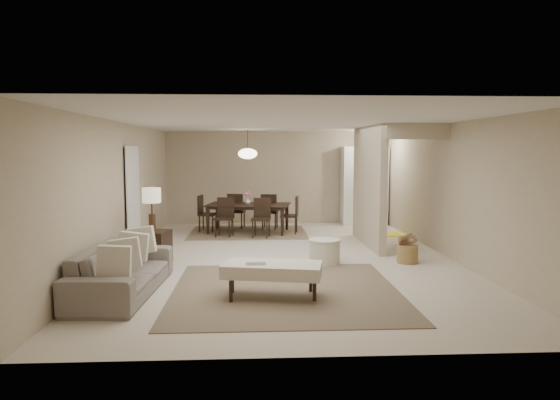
{
  "coord_description": "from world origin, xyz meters",
  "views": [
    {
      "loc": [
        -0.61,
        -9.13,
        1.99
      ],
      "look_at": [
        -0.12,
        0.37,
        1.05
      ],
      "focal_mm": 32.0,
      "sensor_mm": 36.0,
      "label": 1
    }
  ],
  "objects": [
    {
      "name": "yellow_mat",
      "position": [
        2.54,
        2.42,
        0.01
      ],
      "size": [
        1.02,
        0.75,
        0.01
      ],
      "primitive_type": "cube",
      "rotation": [
        0.0,
        0.0,
        0.22
      ],
      "color": "#FFF528",
      "rests_on": "floor"
    },
    {
      "name": "doorway",
      "position": [
        -2.97,
        0.6,
        1.02
      ],
      "size": [
        0.04,
        0.9,
        2.04
      ],
      "primitive_type": "cube",
      "color": "black",
      "rests_on": "floor"
    },
    {
      "name": "pendant_light",
      "position": [
        -0.77,
        2.92,
        1.92
      ],
      "size": [
        0.46,
        0.46,
        0.71
      ],
      "color": "#46301E",
      "rests_on": "ceiling"
    },
    {
      "name": "dining_chairs",
      "position": [
        -0.77,
        2.92,
        0.45
      ],
      "size": [
        2.46,
        1.95,
        0.9
      ],
      "color": "black",
      "rests_on": "dining_rug"
    },
    {
      "name": "living_rug",
      "position": [
        -0.17,
        -2.21,
        0.01
      ],
      "size": [
        3.2,
        3.2,
        0.01
      ],
      "primitive_type": "cube",
      "color": "brown",
      "rests_on": "floor"
    },
    {
      "name": "partition",
      "position": [
        1.8,
        1.25,
        1.25
      ],
      "size": [
        0.15,
        2.5,
        2.5
      ],
      "primitive_type": "cube",
      "color": "tan",
      "rests_on": "floor"
    },
    {
      "name": "dining_rug",
      "position": [
        -0.77,
        2.92,
        0.01
      ],
      "size": [
        2.8,
        2.1,
        0.01
      ],
      "primitive_type": "cube",
      "color": "brown",
      "rests_on": "floor"
    },
    {
      "name": "ottoman_bench",
      "position": [
        -0.37,
        -2.51,
        0.38
      ],
      "size": [
        1.42,
        0.85,
        0.47
      ],
      "rotation": [
        0.0,
        0.0,
        -0.19
      ],
      "color": "beige",
      "rests_on": "living_rug"
    },
    {
      "name": "flush_light",
      "position": [
        2.3,
        3.2,
        2.46
      ],
      "size": [
        0.44,
        0.44,
        0.05
      ],
      "primitive_type": "cylinder",
      "color": "white",
      "rests_on": "ceiling"
    },
    {
      "name": "wicker_basket",
      "position": [
        2.11,
        -0.52,
        0.16
      ],
      "size": [
        0.46,
        0.46,
        0.31
      ],
      "primitive_type": "cylinder",
      "rotation": [
        0.0,
        0.0,
        -0.32
      ],
      "color": "olive",
      "rests_on": "floor"
    },
    {
      "name": "left_wall",
      "position": [
        -3.0,
        0.0,
        1.25
      ],
      "size": [
        0.0,
        9.0,
        9.0
      ],
      "primitive_type": "plane",
      "rotation": [
        1.57,
        0.0,
        1.57
      ],
      "color": "tan",
      "rests_on": "floor"
    },
    {
      "name": "ceiling",
      "position": [
        0.0,
        0.0,
        2.5
      ],
      "size": [
        9.0,
        9.0,
        0.0
      ],
      "primitive_type": "plane",
      "rotation": [
        3.14,
        0.0,
        0.0
      ],
      "color": "white",
      "rests_on": "back_wall"
    },
    {
      "name": "floor",
      "position": [
        0.0,
        0.0,
        0.0
      ],
      "size": [
        9.0,
        9.0,
        0.0
      ],
      "primitive_type": "plane",
      "color": "beige",
      "rests_on": "ground"
    },
    {
      "name": "vase",
      "position": [
        -0.77,
        2.92,
        0.77
      ],
      "size": [
        0.16,
        0.16,
        0.14
      ],
      "primitive_type": "imported",
      "rotation": [
        0.0,
        0.0,
        0.2
      ],
      "color": "white",
      "rests_on": "dining_table"
    },
    {
      "name": "right_wall",
      "position": [
        3.0,
        0.0,
        1.25
      ],
      "size": [
        0.0,
        9.0,
        9.0
      ],
      "primitive_type": "plane",
      "rotation": [
        1.57,
        0.0,
        -1.57
      ],
      "color": "tan",
      "rests_on": "floor"
    },
    {
      "name": "table_lamp",
      "position": [
        -2.4,
        -0.38,
        1.15
      ],
      "size": [
        0.32,
        0.32,
        0.76
      ],
      "color": "#46301E",
      "rests_on": "side_table"
    },
    {
      "name": "back_wall",
      "position": [
        0.0,
        4.5,
        1.25
      ],
      "size": [
        6.0,
        0.0,
        6.0
      ],
      "primitive_type": "plane",
      "rotation": [
        1.57,
        0.0,
        0.0
      ],
      "color": "tan",
      "rests_on": "floor"
    },
    {
      "name": "pantry_cabinet",
      "position": [
        2.35,
        4.15,
        1.05
      ],
      "size": [
        1.2,
        0.55,
        2.1
      ],
      "primitive_type": "cube",
      "color": "white",
      "rests_on": "floor"
    },
    {
      "name": "round_pouf",
      "position": [
        0.62,
        -0.53,
        0.22
      ],
      "size": [
        0.56,
        0.56,
        0.44
      ],
      "primitive_type": "cylinder",
      "color": "beige",
      "rests_on": "floor"
    },
    {
      "name": "sofa",
      "position": [
        -2.45,
        -2.21,
        0.34
      ],
      "size": [
        2.35,
        1.03,
        0.67
      ],
      "primitive_type": "imported",
      "rotation": [
        0.0,
        0.0,
        1.52
      ],
      "color": "slate",
      "rests_on": "floor"
    },
    {
      "name": "side_table",
      "position": [
        -2.4,
        -0.38,
        0.29
      ],
      "size": [
        0.63,
        0.63,
        0.59
      ],
      "primitive_type": "cube",
      "rotation": [
        0.0,
        0.0,
        -0.2
      ],
      "color": "black",
      "rests_on": "floor"
    },
    {
      "name": "dining_table",
      "position": [
        -0.77,
        2.92,
        0.35
      ],
      "size": [
        2.15,
        1.45,
        0.7
      ],
      "primitive_type": "imported",
      "rotation": [
        0.0,
        0.0,
        -0.18
      ],
      "color": "black",
      "rests_on": "dining_rug"
    }
  ]
}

